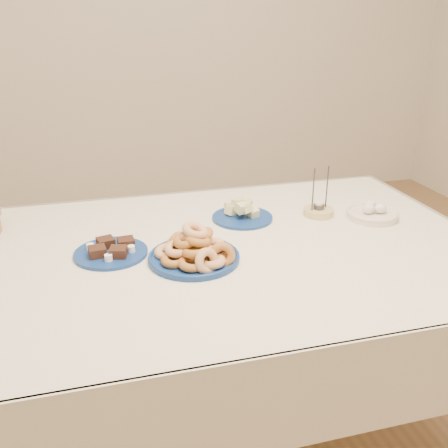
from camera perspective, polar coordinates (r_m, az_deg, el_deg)
The scene contains 7 objects.
ground at distance 2.01m, azimuth -0.40°, elevation -22.40°, with size 5.00×5.00×0.00m, color olive.
dining_table at distance 1.62m, azimuth -0.46°, elevation -6.08°, with size 1.71×1.11×0.75m.
donut_platter at distance 1.47m, azimuth -3.31°, elevation -3.08°, with size 0.35×0.35×0.12m.
melon_plate at distance 1.78m, azimuth 2.00°, elevation 1.29°, with size 0.27×0.27×0.07m.
brownie_plate at distance 1.55m, azimuth -12.76°, elevation -3.03°, with size 0.25×0.25×0.04m.
candle_holder at distance 1.84m, azimuth 10.74°, elevation 1.50°, with size 0.13×0.13×0.18m.
egg_bowl at distance 1.86m, azimuth 16.59°, elevation 1.20°, with size 0.19×0.19×0.06m.
Camera 1 is at (-0.35, -1.37, 1.42)m, focal length 40.00 mm.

